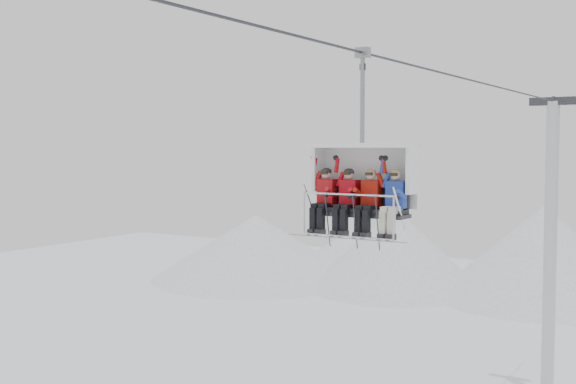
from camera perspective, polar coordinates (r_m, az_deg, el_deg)
The scene contains 7 objects.
lift_tower_right at distance 34.08m, azimuth 19.97°, elevation -5.98°, with size 2.00×1.80×13.48m.
haul_cable at distance 13.02m, azimuth -0.00°, elevation 12.41°, with size 0.06×0.06×50.00m, color #303036.
chairlift_carrier at distance 15.63m, azimuth 6.05°, elevation 1.17°, with size 2.26×1.17×3.98m.
skier_far_left at distance 15.75m, azimuth 2.89°, elevation -0.48°, with size 0.39×1.69×1.56m.
skier_center_left at distance 15.50m, azimuth 4.69°, elevation -0.56°, with size 0.39×1.69×1.56m.
skier_center_right at distance 15.27m, azimuth 6.42°, elevation -0.63°, with size 0.39×1.69×1.56m.
skier_far_right at distance 15.04m, azimuth 8.36°, elevation -0.71°, with size 0.39×1.69×1.56m.
Camera 1 is at (6.77, -10.94, 11.30)m, focal length 45.00 mm.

